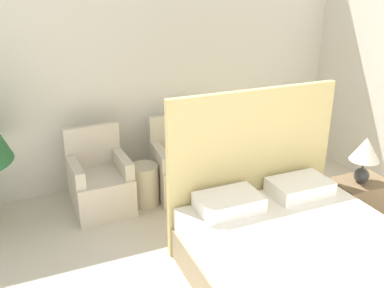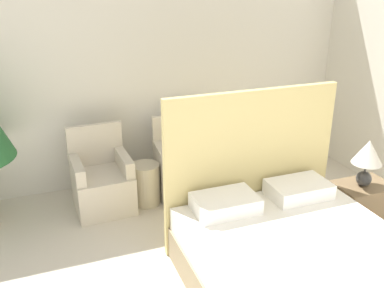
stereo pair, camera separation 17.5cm
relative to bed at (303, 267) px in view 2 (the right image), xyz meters
name	(u,v)px [view 2 (the right image)]	position (x,y,z in m)	size (l,w,h in m)	color
wall_back	(146,63)	(-0.52, 2.61, 1.15)	(10.00, 0.06, 2.90)	silver
bed	(303,267)	(0.00, 0.00, 0.00)	(1.68, 2.06, 1.49)	#8C7A5B
armchair_near_window_left	(102,184)	(-1.23, 2.00, -0.02)	(0.63, 0.63, 0.89)	beige
armchair_near_window_right	(183,171)	(-0.28, 2.00, -0.02)	(0.65, 0.65, 0.89)	beige
nightstand	(361,204)	(1.20, 0.73, -0.08)	(0.56, 0.40, 0.45)	brown
table_lamp	(368,156)	(1.17, 0.72, 0.47)	(0.29, 0.29, 0.48)	#333333
side_table	(146,184)	(-0.76, 1.93, -0.07)	(0.32, 0.32, 0.47)	#B7AD93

